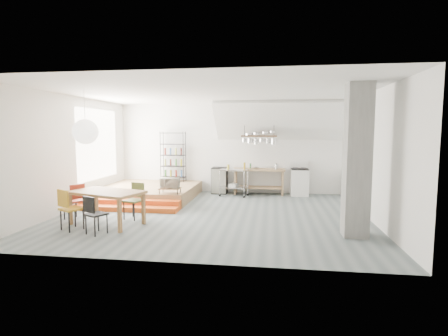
# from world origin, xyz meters

# --- Properties ---
(floor) EXTENTS (8.00, 8.00, 0.00)m
(floor) POSITION_xyz_m (0.00, 0.00, 0.00)
(floor) COLOR slate
(floor) RESTS_ON ground
(wall_back) EXTENTS (8.00, 0.04, 3.20)m
(wall_back) POSITION_xyz_m (0.00, 3.50, 1.60)
(wall_back) COLOR silver
(wall_back) RESTS_ON ground
(wall_left) EXTENTS (0.04, 7.00, 3.20)m
(wall_left) POSITION_xyz_m (-4.00, 0.00, 1.60)
(wall_left) COLOR silver
(wall_left) RESTS_ON ground
(wall_right) EXTENTS (0.04, 7.00, 3.20)m
(wall_right) POSITION_xyz_m (4.00, 0.00, 1.60)
(wall_right) COLOR silver
(wall_right) RESTS_ON ground
(ceiling) EXTENTS (8.00, 7.00, 0.02)m
(ceiling) POSITION_xyz_m (0.00, 0.00, 3.20)
(ceiling) COLOR white
(ceiling) RESTS_ON wall_back
(slope_ceiling) EXTENTS (4.40, 1.44, 1.32)m
(slope_ceiling) POSITION_xyz_m (1.80, 2.90, 2.55)
(slope_ceiling) COLOR white
(slope_ceiling) RESTS_ON wall_back
(window_pane) EXTENTS (0.02, 2.50, 2.20)m
(window_pane) POSITION_xyz_m (-3.98, 1.50, 1.80)
(window_pane) COLOR white
(window_pane) RESTS_ON wall_left
(platform) EXTENTS (3.00, 3.00, 0.40)m
(platform) POSITION_xyz_m (-2.50, 2.00, 0.20)
(platform) COLOR #9C7A4E
(platform) RESTS_ON ground
(step_lower) EXTENTS (3.00, 0.35, 0.13)m
(step_lower) POSITION_xyz_m (-2.50, 0.05, 0.07)
(step_lower) COLOR #DD551A
(step_lower) RESTS_ON ground
(step_upper) EXTENTS (3.00, 0.35, 0.27)m
(step_upper) POSITION_xyz_m (-2.50, 0.40, 0.13)
(step_upper) COLOR #DD551A
(step_upper) RESTS_ON ground
(concrete_column) EXTENTS (0.50, 0.50, 3.20)m
(concrete_column) POSITION_xyz_m (3.30, -1.50, 1.60)
(concrete_column) COLOR slate
(concrete_column) RESTS_ON ground
(kitchen_counter) EXTENTS (1.80, 0.60, 0.91)m
(kitchen_counter) POSITION_xyz_m (1.10, 3.15, 0.63)
(kitchen_counter) COLOR #9C7A4E
(kitchen_counter) RESTS_ON ground
(stove) EXTENTS (0.60, 0.60, 1.18)m
(stove) POSITION_xyz_m (2.50, 3.16, 0.48)
(stove) COLOR white
(stove) RESTS_ON ground
(pot_rack) EXTENTS (1.20, 0.50, 1.43)m
(pot_rack) POSITION_xyz_m (1.13, 2.92, 1.98)
(pot_rack) COLOR #3F2A19
(pot_rack) RESTS_ON ceiling
(wire_shelving) EXTENTS (0.88, 0.38, 1.80)m
(wire_shelving) POSITION_xyz_m (-2.00, 3.20, 1.33)
(wire_shelving) COLOR black
(wire_shelving) RESTS_ON platform
(microwave_shelf) EXTENTS (0.60, 0.40, 0.16)m
(microwave_shelf) POSITION_xyz_m (-1.40, 0.75, 0.55)
(microwave_shelf) COLOR #9C7A4E
(microwave_shelf) RESTS_ON platform
(paper_lantern) EXTENTS (0.60, 0.60, 0.60)m
(paper_lantern) POSITION_xyz_m (-2.90, -1.16, 2.20)
(paper_lantern) COLOR white
(paper_lantern) RESTS_ON ceiling
(dining_table) EXTENTS (1.91, 1.43, 0.80)m
(dining_table) POSITION_xyz_m (-2.32, -1.35, 0.72)
(dining_table) COLOR olive
(dining_table) RESTS_ON ground
(chair_mustard) EXTENTS (0.58, 0.58, 0.93)m
(chair_mustard) POSITION_xyz_m (-2.93, -1.95, 0.56)
(chair_mustard) COLOR gold
(chair_mustard) RESTS_ON ground
(chair_black) EXTENTS (0.52, 0.52, 0.84)m
(chair_black) POSITION_xyz_m (-2.22, -2.18, 0.50)
(chair_black) COLOR black
(chair_black) RESTS_ON ground
(chair_olive) EXTENTS (0.52, 0.52, 0.91)m
(chair_olive) POSITION_xyz_m (-1.89, -0.69, 0.54)
(chair_olive) COLOR #5E6A32
(chair_olive) RESTS_ON ground
(chair_red) EXTENTS (0.55, 0.55, 0.91)m
(chair_red) POSITION_xyz_m (-3.31, -1.03, 0.54)
(chair_red) COLOR red
(chair_red) RESTS_ON ground
(rolling_cart) EXTENTS (1.02, 0.70, 0.92)m
(rolling_cart) POSITION_xyz_m (0.27, 2.70, 0.60)
(rolling_cart) COLOR silver
(rolling_cart) RESTS_ON ground
(mini_fridge) EXTENTS (0.55, 0.55, 0.93)m
(mini_fridge) POSITION_xyz_m (-0.30, 3.20, 0.46)
(mini_fridge) COLOR black
(mini_fridge) RESTS_ON ground
(microwave) EXTENTS (0.59, 0.44, 0.30)m
(microwave) POSITION_xyz_m (-1.40, 0.75, 0.72)
(microwave) COLOR beige
(microwave) RESTS_ON microwave_shelf
(bowl) EXTENTS (0.30, 0.30, 0.06)m
(bowl) POSITION_xyz_m (0.99, 3.10, 0.94)
(bowl) COLOR silver
(bowl) RESTS_ON kitchen_counter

